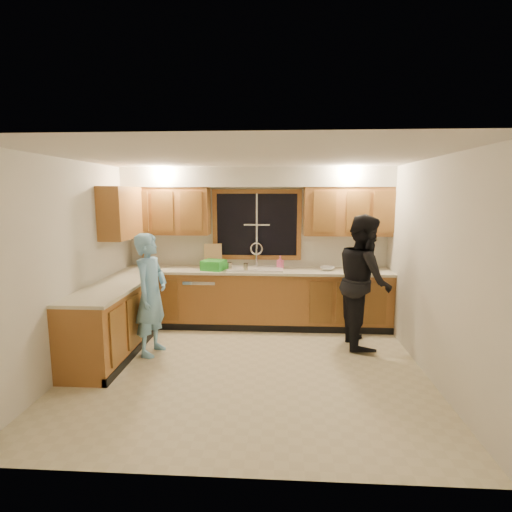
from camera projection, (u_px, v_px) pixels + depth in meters
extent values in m
plane|color=beige|center=(248.00, 368.00, 4.85)|extent=(4.20, 4.20, 0.00)
plane|color=silver|center=(247.00, 157.00, 4.47)|extent=(4.20, 4.20, 0.00)
plane|color=beige|center=(257.00, 246.00, 6.53)|extent=(4.20, 0.00, 4.20)
plane|color=beige|center=(73.00, 265.00, 4.78)|extent=(0.00, 3.80, 3.80)
plane|color=beige|center=(431.00, 269.00, 4.53)|extent=(0.00, 3.80, 3.80)
cube|color=#9C622D|center=(256.00, 299.00, 6.36)|extent=(4.20, 0.60, 0.88)
cube|color=#9C622D|center=(113.00, 321.00, 5.24)|extent=(0.60, 1.90, 0.88)
cube|color=beige|center=(256.00, 271.00, 6.27)|extent=(4.20, 0.63, 0.04)
cube|color=beige|center=(112.00, 287.00, 5.16)|extent=(0.63, 1.90, 0.04)
cube|color=#9C622D|center=(167.00, 211.00, 6.37)|extent=(1.35, 0.33, 0.75)
cube|color=#9C622D|center=(348.00, 211.00, 6.19)|extent=(1.35, 0.33, 0.75)
cube|color=#9C622D|center=(121.00, 213.00, 5.79)|extent=(0.33, 0.90, 0.75)
cube|color=beige|center=(256.00, 177.00, 6.19)|extent=(4.20, 0.35, 0.30)
cube|color=black|center=(257.00, 225.00, 6.47)|extent=(1.30, 0.01, 1.00)
cube|color=#9C622D|center=(257.00, 191.00, 6.38)|extent=(1.44, 0.03, 0.07)
cube|color=#9C622D|center=(257.00, 257.00, 6.55)|extent=(1.44, 0.03, 0.07)
cube|color=#9C622D|center=(215.00, 225.00, 6.50)|extent=(0.07, 0.03, 1.00)
cube|color=#9C622D|center=(299.00, 225.00, 6.42)|extent=(0.07, 0.03, 1.00)
cube|color=silver|center=(256.00, 269.00, 6.28)|extent=(0.86, 0.52, 0.03)
cube|color=silver|center=(242.00, 274.00, 6.31)|extent=(0.38, 0.42, 0.18)
cube|color=silver|center=(269.00, 274.00, 6.29)|extent=(0.38, 0.42, 0.18)
cylinder|color=silver|center=(256.00, 257.00, 6.46)|extent=(0.04, 0.04, 0.28)
torus|color=silver|center=(256.00, 249.00, 6.44)|extent=(0.21, 0.03, 0.21)
cube|color=white|center=(203.00, 300.00, 6.41)|extent=(0.60, 0.56, 0.82)
cube|color=white|center=(93.00, 336.00, 4.67)|extent=(0.58, 0.75, 0.90)
imported|color=#7ABAE7|center=(151.00, 294.00, 5.20)|extent=(0.49, 0.65, 1.60)
imported|color=black|center=(364.00, 281.00, 5.49)|extent=(0.73, 0.91, 1.83)
cube|color=brown|center=(146.00, 259.00, 6.54)|extent=(0.15, 0.14, 0.23)
cube|color=tan|center=(213.00, 255.00, 6.45)|extent=(0.30, 0.16, 0.38)
cube|color=green|center=(214.00, 265.00, 6.23)|extent=(0.40, 0.39, 0.15)
imported|color=#E8588D|center=(280.00, 262.00, 6.32)|extent=(0.12, 0.12, 0.21)
imported|color=silver|center=(327.00, 268.00, 6.20)|extent=(0.26, 0.26, 0.06)
cylinder|color=beige|center=(230.00, 266.00, 6.17)|extent=(0.08, 0.08, 0.13)
cylinder|color=beige|center=(246.00, 268.00, 6.07)|extent=(0.09, 0.09, 0.13)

